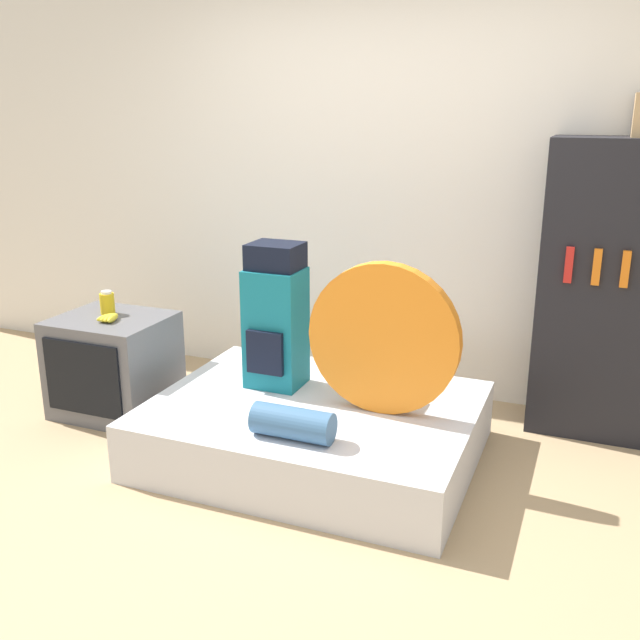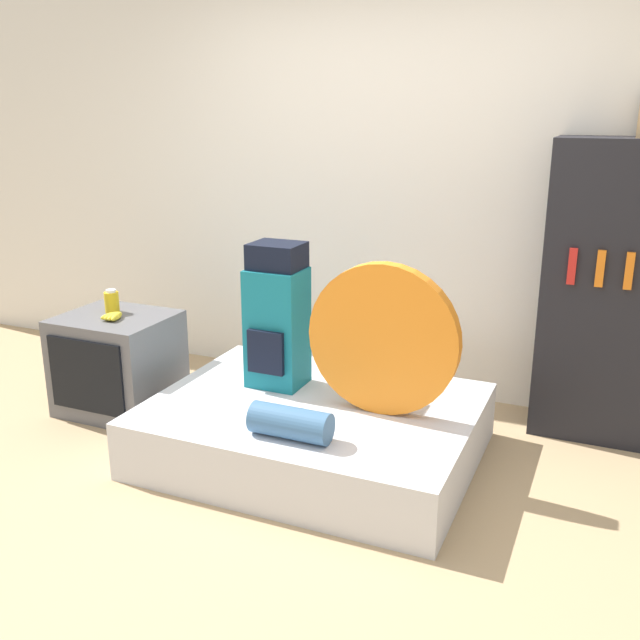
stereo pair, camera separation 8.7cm
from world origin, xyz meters
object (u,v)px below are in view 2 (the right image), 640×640
object	(u,v)px
backpack	(277,318)
sleeping_roll	(291,423)
tent_bag	(383,339)
canister	(112,301)
television	(118,363)
bookshelf	(626,295)

from	to	relation	value
backpack	sleeping_roll	world-z (taller)	backpack
tent_bag	canister	xyz separation A→B (m)	(-1.74, 0.12, -0.03)
sleeping_roll	television	distance (m)	1.48
tent_bag	bookshelf	xyz separation A→B (m)	(1.06, 0.86, 0.13)
tent_bag	backpack	bearing A→B (deg)	168.94
backpack	sleeping_roll	bearing A→B (deg)	-58.36
backpack	bookshelf	distance (m)	1.86
backpack	television	bearing A→B (deg)	-175.89
tent_bag	sleeping_roll	xyz separation A→B (m)	(-0.29, -0.45, -0.31)
backpack	bookshelf	size ratio (longest dim) A/B	0.48
backpack	tent_bag	world-z (taller)	backpack
sleeping_roll	bookshelf	xyz separation A→B (m)	(1.35, 1.31, 0.43)
canister	bookshelf	distance (m)	2.91
canister	bookshelf	world-z (taller)	bookshelf
bookshelf	tent_bag	bearing A→B (deg)	-140.98
canister	bookshelf	bearing A→B (deg)	14.87
sleeping_roll	bookshelf	size ratio (longest dim) A/B	0.24
backpack	sleeping_roll	size ratio (longest dim) A/B	2.04
television	backpack	bearing A→B (deg)	4.11
television	tent_bag	bearing A→B (deg)	-1.75
sleeping_roll	canister	bearing A→B (deg)	158.69
backpack	television	distance (m)	1.11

